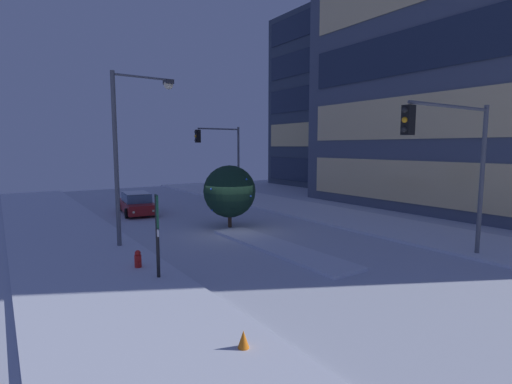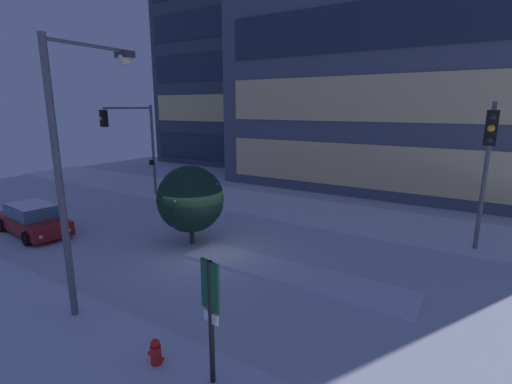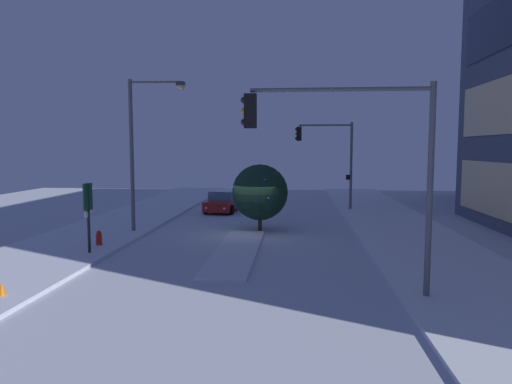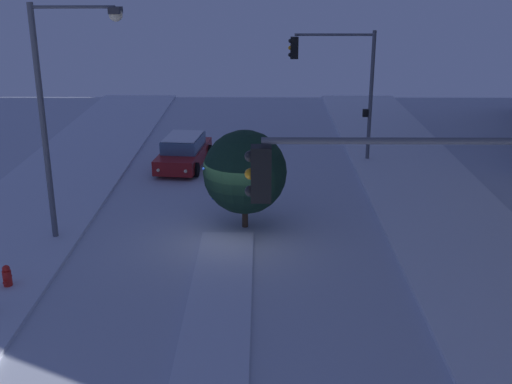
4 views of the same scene
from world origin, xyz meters
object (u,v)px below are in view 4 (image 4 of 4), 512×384
at_px(car_near, 184,152).
at_px(traffic_light_corner_far_right, 428,230).
at_px(traffic_light_corner_far_left, 340,74).
at_px(street_lamp_arched, 64,92).
at_px(decorated_tree_median, 245,172).
at_px(fire_hydrant, 7,278).

xyz_separation_m(car_near, traffic_light_corner_far_right, (18.67, 6.70, 3.78)).
relative_size(car_near, traffic_light_corner_far_left, 0.79).
bearing_deg(traffic_light_corner_far_right, traffic_light_corner_far_left, -92.06).
distance_m(car_near, traffic_light_corner_far_right, 20.19).
bearing_deg(street_lamp_arched, decorated_tree_median, 9.30).
distance_m(traffic_light_corner_far_right, street_lamp_arched, 13.65).
xyz_separation_m(traffic_light_corner_far_right, traffic_light_corner_far_left, (-19.61, 0.71, -0.23)).
relative_size(traffic_light_corner_far_right, decorated_tree_median, 1.76).
bearing_deg(traffic_light_corner_far_right, decorated_tree_median, -72.05).
relative_size(traffic_light_corner_far_left, street_lamp_arched, 0.79).
bearing_deg(street_lamp_arched, traffic_light_corner_far_left, 41.42).
bearing_deg(car_near, traffic_light_corner_far_right, 26.17).
bearing_deg(traffic_light_corner_far_right, car_near, -70.27).
xyz_separation_m(street_lamp_arched, fire_hydrant, (3.74, -1.04, -4.79)).
bearing_deg(traffic_light_corner_far_left, decorated_tree_median, 63.26).
xyz_separation_m(traffic_light_corner_far_right, decorated_tree_median, (-11.08, -3.59, -2.40)).
bearing_deg(street_lamp_arched, traffic_light_corner_far_right, -48.90).
relative_size(traffic_light_corner_far_right, fire_hydrant, 8.03).
relative_size(street_lamp_arched, decorated_tree_median, 2.21).
bearing_deg(traffic_light_corner_far_right, street_lamp_arched, -46.37).
height_order(traffic_light_corner_far_right, street_lamp_arched, street_lamp_arched).
relative_size(car_near, street_lamp_arched, 0.62).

